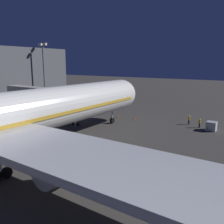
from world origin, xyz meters
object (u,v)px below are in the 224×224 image
(jet_bridge, at_px, (49,94))
(apron_floodlight_mast, at_px, (44,71))
(traffic_cone_nose_port, at_px, (134,118))
(traffic_cone_nose_starboard, at_px, (118,116))
(ground_crew_under_port_wing, at_px, (189,119))
(baggage_container_near_belt, at_px, (211,126))
(ground_crew_marshaller_fwd, at_px, (200,122))

(jet_bridge, distance_m, apron_floodlight_mast, 17.07)
(traffic_cone_nose_port, xyz_separation_m, traffic_cone_nose_starboard, (4.40, 0.00, 0.00))
(ground_crew_under_port_wing, xyz_separation_m, traffic_cone_nose_port, (11.25, 2.57, -0.77))
(apron_floodlight_mast, bearing_deg, ground_crew_under_port_wing, -174.64)
(baggage_container_near_belt, bearing_deg, jet_bridge, 20.48)
(apron_floodlight_mast, xyz_separation_m, baggage_container_near_belt, (-43.81, -1.45, -9.33))
(baggage_container_near_belt, bearing_deg, traffic_cone_nose_port, 1.28)
(traffic_cone_nose_port, bearing_deg, baggage_container_near_belt, -178.72)
(ground_crew_under_port_wing, height_order, traffic_cone_nose_starboard, ground_crew_under_port_wing)
(baggage_container_near_belt, relative_size, ground_crew_marshaller_fwd, 0.94)
(apron_floodlight_mast, distance_m, ground_crew_under_port_wing, 40.17)
(traffic_cone_nose_starboard, bearing_deg, baggage_container_near_belt, -178.99)
(baggage_container_near_belt, xyz_separation_m, traffic_cone_nose_starboard, (20.51, 0.36, -0.56))
(apron_floodlight_mast, xyz_separation_m, ground_crew_marshaller_fwd, (-41.42, -2.27, -9.13))
(ground_crew_under_port_wing, bearing_deg, apron_floodlight_mast, 5.36)
(jet_bridge, bearing_deg, apron_floodlight_mast, -37.46)
(baggage_container_near_belt, distance_m, traffic_cone_nose_starboard, 20.52)
(apron_floodlight_mast, relative_size, ground_crew_under_port_wing, 9.24)
(apron_floodlight_mast, bearing_deg, ground_crew_marshaller_fwd, -176.86)
(apron_floodlight_mast, xyz_separation_m, traffic_cone_nose_starboard, (-23.30, -1.08, -9.89))
(jet_bridge, relative_size, ground_crew_marshaller_fwd, 12.37)
(baggage_container_near_belt, height_order, traffic_cone_nose_port, baggage_container_near_belt)
(jet_bridge, relative_size, baggage_container_near_belt, 13.19)
(jet_bridge, relative_size, traffic_cone_nose_starboard, 42.30)
(traffic_cone_nose_port, height_order, traffic_cone_nose_starboard, same)
(traffic_cone_nose_starboard, bearing_deg, apron_floodlight_mast, 2.67)
(jet_bridge, height_order, apron_floodlight_mast, apron_floodlight_mast)
(ground_crew_under_port_wing, height_order, traffic_cone_nose_port, ground_crew_under_port_wing)
(ground_crew_under_port_wing, xyz_separation_m, traffic_cone_nose_starboard, (15.65, 2.57, -0.77))
(ground_crew_marshaller_fwd, distance_m, traffic_cone_nose_port, 13.79)
(baggage_container_near_belt, distance_m, ground_crew_marshaller_fwd, 2.54)
(apron_floodlight_mast, relative_size, traffic_cone_nose_port, 31.77)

